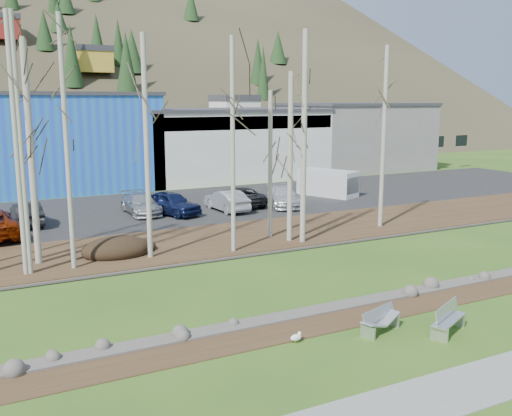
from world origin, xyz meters
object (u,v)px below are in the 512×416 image
bench_intact (448,319)px  car_7 (283,197)px  car_6 (239,196)px  car_1 (27,214)px  car_3 (141,204)px  bench_damaged (380,320)px  car_5 (227,201)px  seagull (296,337)px  van_white (330,183)px  car_4 (171,203)px

bench_intact → car_7: size_ratio=0.41×
car_6 → car_1: bearing=-1.8°
bench_intact → car_3: size_ratio=0.41×
bench_damaged → car_7: bearing=50.7°
car_1 → car_7: car_1 is taller
car_7 → bench_damaged: bearing=-92.6°
car_6 → car_7: size_ratio=1.03×
car_5 → car_7: car_5 is taller
bench_intact → car_1: size_ratio=0.46×
bench_damaged → seagull: bench_damaged is taller
car_6 → car_7: car_7 is taller
car_1 → van_white: bearing=178.7°
car_6 → car_5: bearing=38.9°
car_4 → car_3: bearing=123.0°
bench_damaged → car_7: 22.29m
bench_damaged → car_6: bearing=58.5°
bench_intact → car_6: size_ratio=0.39×
car_7 → van_white: van_white is taller
bench_intact → seagull: (-4.96, 1.56, -0.29)m
seagull → van_white: (16.52, 22.53, 0.97)m
car_3 → van_white: bearing=1.2°
car_3 → car_5: 5.80m
bench_intact → car_3: bearing=74.2°
bench_intact → car_3: car_3 is taller
car_4 → bench_damaged: bearing=-113.2°
car_4 → van_white: size_ratio=0.90×
car_3 → car_1: bearing=-178.3°
car_4 → car_5: bearing=-30.7°
car_4 → car_7: (8.16, -0.70, -0.08)m
bench_damaged → seagull: (-2.98, 0.48, -0.21)m
car_7 → car_4: bearing=-166.4°
bench_damaged → car_3: car_3 is taller
car_4 → seagull: bearing=-121.3°
bench_damaged → car_5: bearing=61.8°
bench_intact → car_3: (-3.83, 23.72, 0.35)m
car_6 → van_white: (8.20, 0.60, 0.34)m
car_3 → car_7: bearing=-10.7°
bench_damaged → car_7: (8.04, 20.79, 0.44)m
bench_intact → bench_damaged: bench_intact is taller
bench_damaged → car_3: 22.72m
car_4 → car_5: car_4 is taller
seagull → car_7: 23.12m
car_3 → car_4: bearing=-33.6°
seagull → car_5: car_5 is taller
bench_damaged → car_3: (-1.85, 22.64, 0.43)m
bench_intact → car_5: bearing=60.5°
bench_intact → bench_damaged: size_ratio=1.06×
seagull → car_1: 22.74m
bench_intact → bench_damaged: 2.26m
seagull → car_7: (11.02, 20.31, 0.65)m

